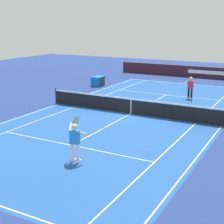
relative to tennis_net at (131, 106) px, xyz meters
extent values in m
plane|color=navy|center=(0.00, 0.00, -0.49)|extent=(60.00, 60.00, 0.00)
cube|color=#1E4C93|center=(0.00, 0.00, -0.49)|extent=(24.20, 11.40, 0.00)
cube|color=white|center=(-11.90, 0.00, -0.49)|extent=(0.05, 11.00, 0.01)
cube|color=white|center=(0.00, -5.50, -0.49)|extent=(23.80, 0.05, 0.01)
cube|color=white|center=(0.00, 5.50, -0.49)|extent=(23.80, 0.05, 0.01)
cube|color=white|center=(0.00, -4.11, -0.49)|extent=(23.80, 0.05, 0.01)
cube|color=white|center=(0.00, 4.11, -0.49)|extent=(23.80, 0.05, 0.01)
cube|color=white|center=(6.40, 0.00, -0.49)|extent=(0.05, 8.22, 0.01)
cube|color=white|center=(-6.40, 0.00, -0.49)|extent=(0.05, 8.22, 0.01)
cube|color=white|center=(0.00, 0.00, -0.49)|extent=(12.80, 0.05, 0.01)
cube|color=white|center=(-11.75, 0.00, -0.49)|extent=(0.30, 0.05, 0.01)
cylinder|color=#2D2D33|center=(0.00, -5.80, 0.05)|extent=(0.10, 0.10, 1.08)
cube|color=black|center=(0.00, 0.00, -0.05)|extent=(0.02, 11.60, 0.88)
cube|color=white|center=(0.00, 0.00, 0.46)|extent=(0.04, 11.60, 0.06)
cube|color=white|center=(0.00, 0.00, -0.05)|extent=(0.04, 0.06, 0.88)
cube|color=#381923|center=(-15.90, 0.00, 0.09)|extent=(0.24, 17.00, 1.15)
cube|color=white|center=(-15.77, 1.47, 0.14)|extent=(0.01, 4.99, 0.36)
cylinder|color=white|center=(7.93, 1.40, -0.04)|extent=(0.15, 0.15, 0.74)
cube|color=white|center=(7.88, 1.39, -0.45)|extent=(0.29, 0.14, 0.09)
cylinder|color=white|center=(7.96, 1.16, -0.04)|extent=(0.15, 0.15, 0.74)
cube|color=white|center=(7.90, 1.15, -0.45)|extent=(0.29, 0.14, 0.09)
cube|color=#2884D1|center=(7.95, 1.28, 0.61)|extent=(0.28, 0.40, 0.56)
sphere|color=beige|center=(7.95, 1.28, 1.04)|extent=(0.23, 0.23, 0.23)
cylinder|color=beige|center=(7.74, 1.54, 0.74)|extent=(0.42, 0.18, 0.26)
cylinder|color=beige|center=(7.80, 0.98, 0.94)|extent=(0.42, 0.26, 0.30)
cylinder|color=#232326|center=(7.50, 0.89, 1.05)|extent=(0.28, 0.07, 0.04)
torus|color=#232326|center=(7.21, 0.86, 1.05)|extent=(0.31, 0.06, 0.31)
cylinder|color=#C6D84C|center=(7.21, 0.86, 1.05)|extent=(0.27, 0.03, 0.27)
cylinder|color=black|center=(-5.91, 1.91, -0.04)|extent=(0.15, 0.15, 0.74)
cube|color=white|center=(-5.85, 1.90, -0.45)|extent=(0.29, 0.16, 0.09)
cylinder|color=black|center=(-5.87, 2.15, -0.04)|extent=(0.15, 0.15, 0.74)
cube|color=white|center=(-5.81, 2.14, -0.45)|extent=(0.29, 0.16, 0.09)
cube|color=#E03342|center=(-5.89, 2.03, 0.61)|extent=(0.30, 0.42, 0.56)
sphere|color=beige|center=(-5.89, 2.03, 1.04)|extent=(0.23, 0.23, 0.23)
cylinder|color=beige|center=(-5.77, 1.72, 0.74)|extent=(0.40, 0.28, 0.26)
cylinder|color=beige|center=(-5.67, 2.27, 0.94)|extent=(0.42, 0.15, 0.30)
cylinder|color=#232326|center=(-5.35, 2.28, 1.05)|extent=(0.28, 0.08, 0.04)
torus|color=#232326|center=(-5.06, 2.23, 1.05)|extent=(0.31, 0.08, 0.31)
cylinder|color=#C6D84C|center=(-5.06, 2.23, 1.05)|extent=(0.27, 0.05, 0.27)
sphere|color=#CCE01E|center=(4.86, 3.19, -0.46)|extent=(0.07, 0.07, 0.07)
cube|color=#2D2D33|center=(-7.19, -6.63, -0.09)|extent=(1.10, 0.70, 0.80)
cube|color=blue|center=(-7.19, -6.63, 0.33)|extent=(1.24, 0.84, 0.06)
cube|color=blue|center=(-6.59, -6.63, -0.07)|extent=(0.06, 0.84, 0.84)
camera|label=1|loc=(18.60, 8.77, 5.08)|focal=54.76mm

